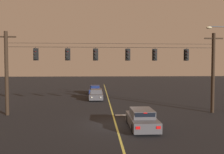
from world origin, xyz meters
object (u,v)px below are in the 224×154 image
at_px(traffic_light_right_inner, 128,54).
at_px(car_waiting_near_lane, 142,119).
at_px(traffic_light_centre, 96,54).
at_px(car_oncoming_trailing, 95,90).
at_px(street_lamp_corner, 223,61).
at_px(car_oncoming_lead, 96,95).
at_px(traffic_light_leftmost, 35,54).
at_px(traffic_light_rightmost, 155,55).
at_px(traffic_light_left_inner, 67,54).
at_px(traffic_light_far_right, 187,55).

distance_m(traffic_light_right_inner, car_waiting_near_lane, 6.99).
relative_size(traffic_light_centre, car_oncoming_trailing, 0.28).
relative_size(traffic_light_right_inner, street_lamp_corner, 0.14).
relative_size(traffic_light_centre, car_waiting_near_lane, 0.28).
bearing_deg(car_waiting_near_lane, car_oncoming_lead, 103.43).
relative_size(traffic_light_leftmost, car_oncoming_trailing, 0.28).
bearing_deg(traffic_light_leftmost, traffic_light_centre, 0.00).
relative_size(traffic_light_right_inner, car_oncoming_trailing, 0.28).
bearing_deg(traffic_light_rightmost, car_waiting_near_lane, -114.10).
bearing_deg(traffic_light_left_inner, traffic_light_centre, 0.00).
xyz_separation_m(traffic_light_leftmost, traffic_light_centre, (5.47, 0.00, 0.00)).
distance_m(car_oncoming_lead, street_lamp_corner, 15.98).
relative_size(traffic_light_right_inner, traffic_light_rightmost, 1.00).
bearing_deg(street_lamp_corner, traffic_light_far_right, -173.39).
height_order(traffic_light_rightmost, car_oncoming_lead, traffic_light_rightmost).
xyz_separation_m(traffic_light_far_right, street_lamp_corner, (3.77, 0.44, -0.53)).
bearing_deg(car_oncoming_trailing, traffic_light_right_inner, -78.00).
distance_m(traffic_light_centre, traffic_light_far_right, 8.63).
bearing_deg(car_waiting_near_lane, traffic_light_leftmost, 150.78).
bearing_deg(street_lamp_corner, traffic_light_left_inner, -178.33).
relative_size(traffic_light_rightmost, car_waiting_near_lane, 0.28).
height_order(traffic_light_right_inner, car_oncoming_lead, traffic_light_right_inner).
bearing_deg(traffic_light_left_inner, street_lamp_corner, 1.67).
bearing_deg(street_lamp_corner, traffic_light_leftmost, -178.60).
height_order(traffic_light_rightmost, street_lamp_corner, street_lamp_corner).
height_order(traffic_light_centre, traffic_light_far_right, same).
xyz_separation_m(traffic_light_left_inner, car_oncoming_trailing, (2.21, 15.93, -4.92)).
relative_size(car_oncoming_trailing, street_lamp_corner, 0.52).
bearing_deg(traffic_light_rightmost, traffic_light_right_inner, 180.00).
bearing_deg(traffic_light_left_inner, car_waiting_near_lane, -39.73).
xyz_separation_m(traffic_light_leftmost, traffic_light_left_inner, (2.89, 0.00, 0.00)).
height_order(car_oncoming_lead, car_oncoming_trailing, same).
xyz_separation_m(traffic_light_centre, street_lamp_corner, (12.40, 0.44, -0.53)).
height_order(traffic_light_left_inner, street_lamp_corner, street_lamp_corner).
bearing_deg(traffic_light_far_right, traffic_light_leftmost, 180.00).
distance_m(car_waiting_near_lane, street_lamp_corner, 11.40).
height_order(car_oncoming_trailing, street_lamp_corner, street_lamp_corner).
height_order(traffic_light_rightmost, car_oncoming_trailing, traffic_light_rightmost).
bearing_deg(traffic_light_rightmost, traffic_light_left_inner, 180.00).
height_order(traffic_light_centre, car_oncoming_lead, traffic_light_centre).
height_order(traffic_light_right_inner, street_lamp_corner, street_lamp_corner).
bearing_deg(traffic_light_leftmost, car_waiting_near_lane, -29.22).
bearing_deg(traffic_light_far_right, traffic_light_centre, 180.00).
bearing_deg(traffic_light_left_inner, car_oncoming_lead, 75.04).
bearing_deg(car_waiting_near_lane, traffic_light_left_inner, 140.27).
relative_size(traffic_light_centre, car_oncoming_lead, 0.28).
xyz_separation_m(traffic_light_far_right, car_oncoming_lead, (-8.69, 9.42, -4.92)).
distance_m(traffic_light_leftmost, street_lamp_corner, 17.89).
distance_m(traffic_light_left_inner, car_oncoming_lead, 10.92).
relative_size(car_oncoming_lead, car_oncoming_trailing, 1.00).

